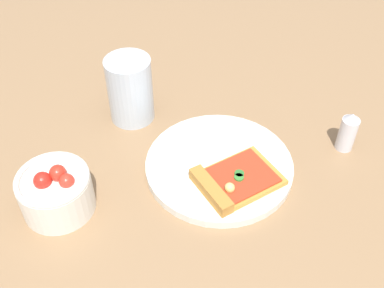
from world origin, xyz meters
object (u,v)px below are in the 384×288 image
Objects in this scene: soda_glass at (131,92)px; pepper_shaker at (348,131)px; pizza_slice_main at (232,182)px; salad_bowl at (56,191)px; plate at (222,167)px.

pepper_shaker is (-0.36, -0.07, -0.02)m from soda_glass.
pizza_slice_main is at bearing 49.76° from pepper_shaker.
pizza_slice_main is 1.27× the size of soda_glass.
soda_glass reaches higher than pizza_slice_main.
salad_bowl is 0.89× the size of soda_glass.
plate is at bearing -51.05° from pizza_slice_main.
pizza_slice_main is 0.25m from salad_bowl.
pepper_shaker is at bearing -169.31° from soda_glass.
salad_bowl is at bearing 30.34° from pizza_slice_main.
soda_glass is at bearing -23.45° from pizza_slice_main.
pepper_shaker is (-0.17, -0.13, 0.03)m from plate.
pizza_slice_main is (-0.03, 0.03, 0.01)m from plate.
soda_glass reaches higher than pepper_shaker.
soda_glass is at bearing -89.59° from salad_bowl.
plate is 3.22× the size of pepper_shaker.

